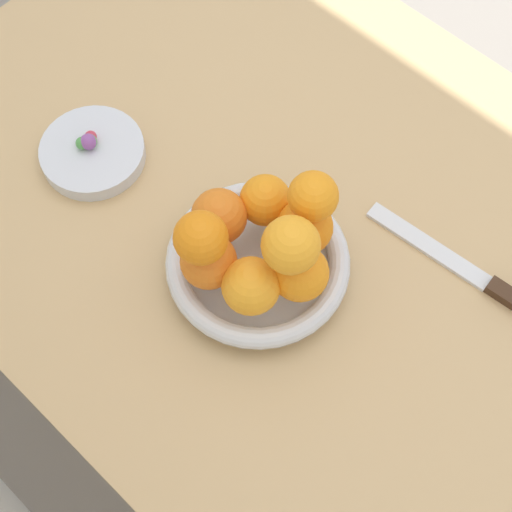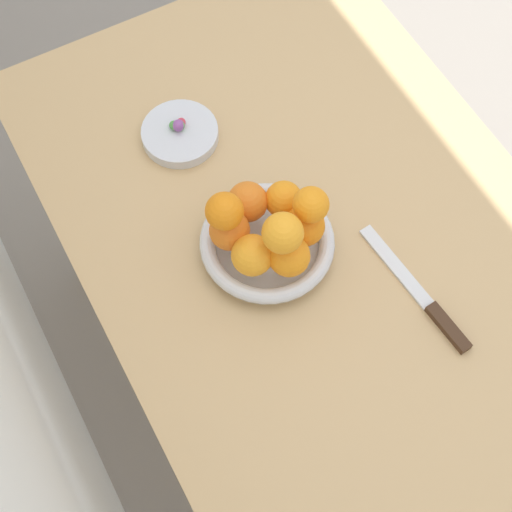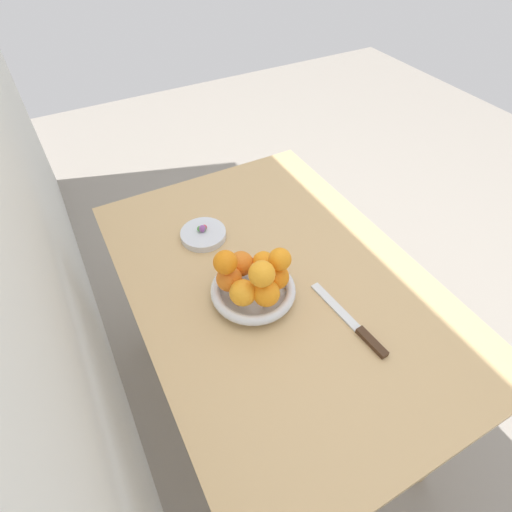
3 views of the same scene
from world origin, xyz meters
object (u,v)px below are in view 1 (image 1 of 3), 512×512
at_px(knife, 477,276).
at_px(orange_4, 265,200).
at_px(fruit_bowl, 258,264).
at_px(orange_7, 313,196).
at_px(candy_dish, 93,153).
at_px(candy_ball_1, 88,142).
at_px(candy_ball_3, 88,143).
at_px(orange_3, 305,227).
at_px(candy_ball_2, 91,137).
at_px(orange_0, 209,261).
at_px(candy_ball_0, 89,142).
at_px(orange_1, 251,286).
at_px(orange_6, 201,238).
at_px(orange_8, 291,245).
at_px(dining_table, 291,249).
at_px(candy_ball_4, 82,143).
at_px(orange_5, 219,216).
at_px(orange_2, 300,273).

bearing_deg(knife, orange_4, 28.37).
relative_size(fruit_bowl, orange_7, 3.89).
xyz_separation_m(candy_dish, candy_ball_1, (0.00, -0.00, 0.02)).
height_order(fruit_bowl, candy_ball_3, same).
distance_m(candy_dish, orange_3, 0.31).
bearing_deg(candy_ball_2, candy_ball_1, 125.42).
relative_size(orange_4, orange_7, 1.09).
distance_m(fruit_bowl, orange_0, 0.08).
bearing_deg(candy_ball_2, candy_dish, 134.45).
relative_size(candy_ball_0, candy_ball_1, 0.95).
bearing_deg(orange_1, candy_ball_3, -3.35).
bearing_deg(fruit_bowl, orange_6, 66.45).
bearing_deg(orange_8, dining_table, -52.51).
bearing_deg(orange_3, fruit_bowl, 64.88).
distance_m(candy_dish, candy_ball_1, 0.02).
height_order(candy_ball_0, candy_ball_4, candy_ball_0).
height_order(orange_1, orange_7, orange_7).
relative_size(orange_6, candy_ball_2, 3.80).
bearing_deg(orange_8, candy_ball_3, 4.13).
height_order(orange_5, orange_6, orange_6).
relative_size(dining_table, candy_ball_3, 62.18).
bearing_deg(orange_5, orange_1, 155.94).
relative_size(candy_ball_0, candy_ball_2, 1.30).
distance_m(orange_8, knife, 0.27).
xyz_separation_m(dining_table, orange_8, (-0.07, 0.09, 0.23)).
bearing_deg(orange_1, candy_ball_1, -3.49).
bearing_deg(candy_ball_0, orange_4, -162.96).
distance_m(orange_3, candy_ball_0, 0.31).
bearing_deg(dining_table, orange_4, 68.79).
height_order(orange_7, knife, orange_7).
bearing_deg(fruit_bowl, orange_0, 64.88).
height_order(candy_dish, orange_6, orange_6).
height_order(orange_3, orange_8, orange_8).
xyz_separation_m(dining_table, orange_1, (-0.05, 0.13, 0.16)).
distance_m(orange_7, orange_8, 0.07).
bearing_deg(orange_6, orange_0, -98.03).
distance_m(orange_3, candy_ball_3, 0.31).
xyz_separation_m(orange_4, orange_5, (0.02, 0.05, 0.00)).
distance_m(orange_0, candy_ball_1, 0.25).
bearing_deg(candy_ball_2, candy_ball_3, 120.76).
relative_size(fruit_bowl, candy_ball_3, 12.44).
xyz_separation_m(orange_1, orange_6, (0.06, 0.02, 0.06)).
relative_size(candy_dish, candy_ball_4, 8.03).
bearing_deg(orange_6, orange_1, -164.25).
relative_size(orange_4, candy_ball_1, 2.88).
bearing_deg(orange_7, candy_ball_4, 16.67).
bearing_deg(orange_7, candy_ball_2, 14.10).
xyz_separation_m(orange_6, candy_ball_4, (0.25, -0.03, -0.10)).
relative_size(orange_0, orange_2, 0.98).
bearing_deg(candy_ball_0, candy_dish, 153.41).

